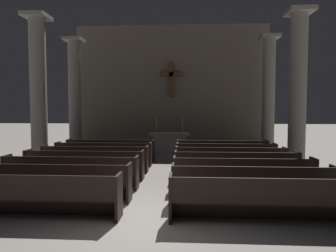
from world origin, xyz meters
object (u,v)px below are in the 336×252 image
at_px(pew_left_row_6, 104,154).
at_px(column_left_third, 75,96).
at_px(column_right_second, 298,91).
at_px(altar, 169,141).
at_px(pew_left_row_3, 71,172).
at_px(pew_right_row_6, 226,155).
at_px(pew_right_row_4, 236,166).
at_px(pew_left_row_5, 95,159).
at_px(pew_left_row_7, 111,150).
at_px(pew_right_row_7, 222,151).
at_px(pew_left_row_2, 53,182).
at_px(candlestick_right, 182,128).
at_px(pew_right_row_2, 253,185).
at_px(pew_right_row_1, 266,199).
at_px(column_right_third, 268,96).
at_px(column_left_second, 38,92).
at_px(pew_right_row_5, 230,160).
at_px(candlestick_left, 157,128).
at_px(pew_left_row_4, 84,164).
at_px(pew_left_row_1, 28,195).
at_px(pew_right_row_3, 243,174).

xyz_separation_m(pew_left_row_6, column_left_third, (-2.89, 4.49, 2.55)).
xyz_separation_m(column_right_second, altar, (-5.34, 3.74, -2.49)).
height_order(pew_left_row_3, pew_right_row_6, same).
height_order(pew_right_row_4, column_left_third, column_left_third).
xyz_separation_m(pew_left_row_5, altar, (2.45, 5.31, 0.06)).
height_order(pew_left_row_7, pew_right_row_7, same).
xyz_separation_m(pew_left_row_2, candlestick_right, (3.15, 8.71, 0.78)).
height_order(pew_left_row_6, pew_right_row_2, same).
bearing_deg(pew_right_row_7, pew_right_row_1, -90.00).
distance_m(pew_left_row_5, pew_left_row_6, 1.13).
height_order(pew_right_row_4, column_right_third, column_right_third).
xyz_separation_m(pew_left_row_6, column_left_second, (-2.89, 0.45, 2.55)).
distance_m(pew_right_row_5, pew_right_row_6, 1.13).
distance_m(pew_right_row_2, column_right_second, 6.29).
bearing_deg(pew_right_row_4, pew_right_row_1, -90.00).
distance_m(pew_right_row_5, candlestick_left, 6.23).
distance_m(pew_right_row_5, candlestick_right, 5.65).
bearing_deg(column_right_second, pew_right_row_6, -171.21).
bearing_deg(column_right_second, column_left_third, 159.26).
relative_size(pew_left_row_4, pew_right_row_2, 1.00).
xyz_separation_m(pew_right_row_2, column_right_third, (2.89, 9.02, 2.55)).
bearing_deg(candlestick_right, pew_right_row_2, -78.62).
distance_m(pew_left_row_1, pew_right_row_7, 8.38).
xyz_separation_m(column_left_second, candlestick_left, (4.64, 3.74, -1.76)).
xyz_separation_m(pew_right_row_1, candlestick_right, (-1.75, 9.84, 0.78)).
relative_size(pew_left_row_7, pew_right_row_3, 1.00).
distance_m(column_right_third, candlestick_right, 4.98).
relative_size(pew_left_row_6, pew_right_row_1, 1.00).
bearing_deg(pew_left_row_4, column_right_second, 19.18).
distance_m(pew_right_row_4, column_right_second, 4.71).
relative_size(pew_left_row_4, pew_right_row_7, 1.00).
bearing_deg(pew_left_row_5, pew_right_row_1, -42.71).
bearing_deg(column_right_second, pew_left_row_7, 174.97).
relative_size(pew_right_row_7, column_right_third, 0.63).
bearing_deg(pew_left_row_2, pew_right_row_1, -12.99).
bearing_deg(pew_left_row_6, pew_right_row_5, -12.99).
height_order(pew_left_row_1, candlestick_left, candlestick_left).
bearing_deg(pew_left_row_1, candlestick_left, 79.90).
height_order(pew_left_row_2, column_right_second, column_right_second).
height_order(pew_left_row_7, column_left_second, column_left_second).
height_order(pew_left_row_1, pew_right_row_3, same).
relative_size(pew_right_row_6, altar, 1.77).
distance_m(pew_left_row_1, candlestick_left, 10.03).
relative_size(pew_left_row_1, altar, 1.77).
distance_m(pew_left_row_5, pew_right_row_4, 5.04).
bearing_deg(pew_right_row_1, pew_right_row_2, 90.00).
relative_size(pew_right_row_3, candlestick_left, 5.06).
relative_size(pew_left_row_1, candlestick_left, 5.06).
distance_m(pew_left_row_5, pew_right_row_6, 5.04).
relative_size(pew_left_row_4, pew_left_row_5, 1.00).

